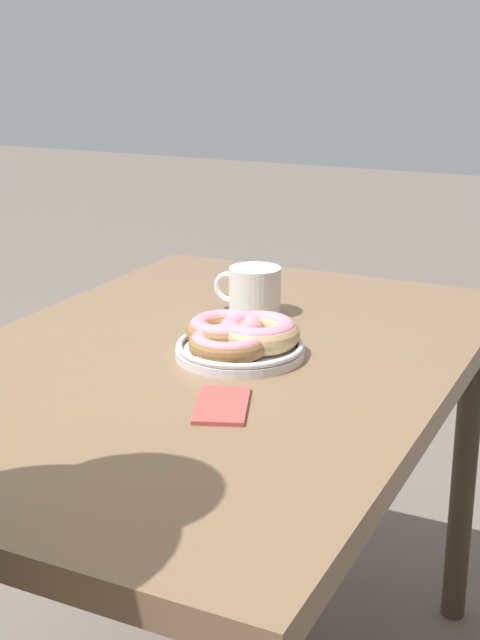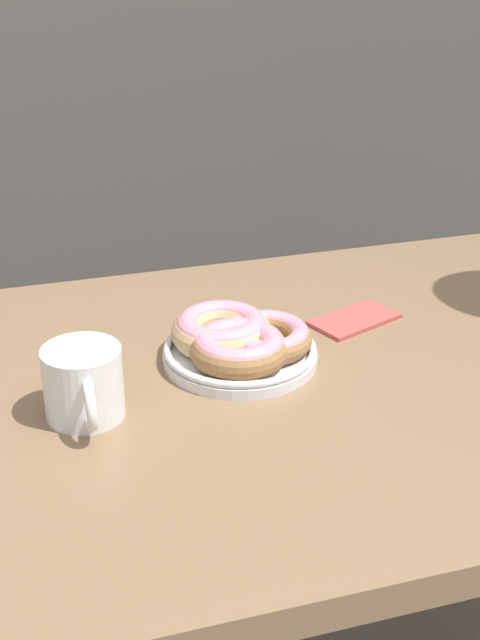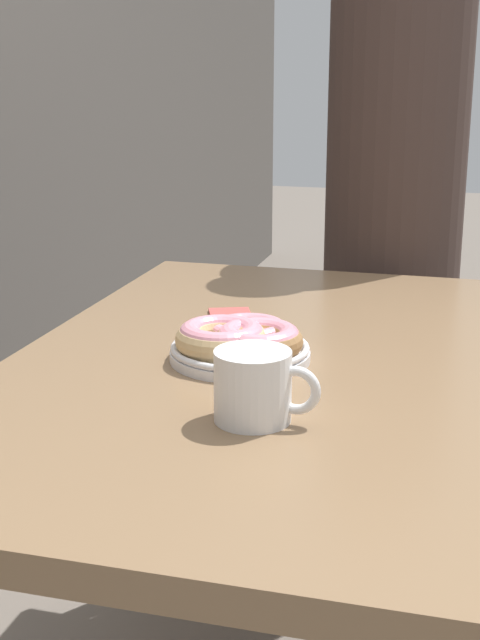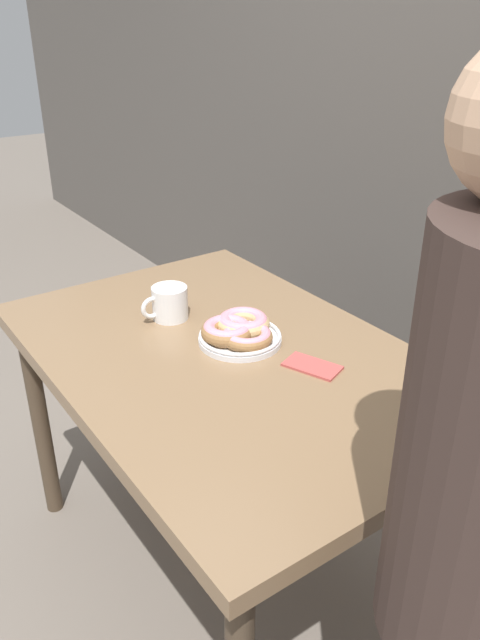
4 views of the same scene
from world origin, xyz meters
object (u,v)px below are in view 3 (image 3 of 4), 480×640
donut_plate (241,340)px  dining_table (279,408)px  napkin (232,319)px  coffee_mug (255,385)px  person_figure (395,238)px

donut_plate → dining_table: bearing=-67.1°
donut_plate → napkin: donut_plate is taller
dining_table → donut_plate: size_ratio=5.06×
dining_table → coffee_mug: bearing=-174.7°
dining_table → person_figure: (0.79, -0.09, 0.11)m
donut_plate → coffee_mug: coffee_mug is taller
donut_plate → napkin: size_ratio=1.61×
donut_plate → napkin: 0.21m
donut_plate → person_figure: 0.83m
person_figure → napkin: bearing=161.7°
coffee_mug → person_figure: bearing=-3.6°
dining_table → person_figure: 0.81m
dining_table → napkin: size_ratio=8.13×
coffee_mug → person_figure: person_figure is taller
napkin → donut_plate: bearing=-160.7°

